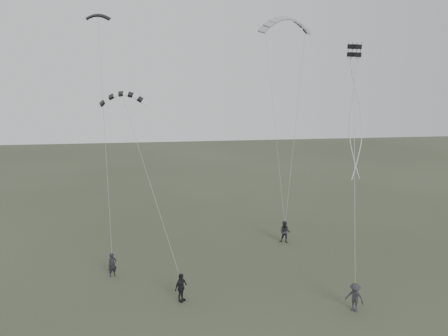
{
  "coord_description": "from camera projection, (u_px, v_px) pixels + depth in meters",
  "views": [
    {
      "loc": [
        -2.85,
        -22.69,
        12.32
      ],
      "look_at": [
        1.45,
        5.3,
        6.77
      ],
      "focal_mm": 35.0,
      "sensor_mm": 36.0,
      "label": 1
    }
  ],
  "objects": [
    {
      "name": "ground",
      "position": [
        213.0,
        303.0,
        24.8
      ],
      "size": [
        140.0,
        140.0,
        0.0
      ],
      "primitive_type": "plane",
      "color": "#333B29",
      "rests_on": "ground"
    },
    {
      "name": "flyer_left",
      "position": [
        113.0,
        265.0,
        28.11
      ],
      "size": [
        0.67,
        0.58,
        1.56
      ],
      "primitive_type": "imported",
      "rotation": [
        0.0,
        0.0,
        0.44
      ],
      "color": "black",
      "rests_on": "ground"
    },
    {
      "name": "flyer_right",
      "position": [
        285.0,
        232.0,
        34.02
      ],
      "size": [
        1.07,
        1.01,
        1.74
      ],
      "primitive_type": "imported",
      "rotation": [
        0.0,
        0.0,
        -0.56
      ],
      "color": "#242429",
      "rests_on": "ground"
    },
    {
      "name": "flyer_center",
      "position": [
        181.0,
        287.0,
        24.87
      ],
      "size": [
        0.97,
        1.01,
        1.69
      ],
      "primitive_type": "imported",
      "rotation": [
        0.0,
        0.0,
        0.83
      ],
      "color": "black",
      "rests_on": "ground"
    },
    {
      "name": "flyer_far",
      "position": [
        355.0,
        297.0,
        23.8
      ],
      "size": [
        1.15,
        1.18,
        1.62
      ],
      "primitive_type": "imported",
      "rotation": [
        0.0,
        0.0,
        -0.82
      ],
      "color": "#27282D",
      "rests_on": "ground"
    },
    {
      "name": "kite_dark_small",
      "position": [
        98.0,
        15.0,
        29.86
      ],
      "size": [
        1.62,
        0.7,
        0.67
      ],
      "primitive_type": null,
      "rotation": [
        0.4,
        0.0,
        -0.03
      ],
      "color": "black",
      "rests_on": "flyer_left"
    },
    {
      "name": "kite_pale_large",
      "position": [
        286.0,
        18.0,
        36.23
      ],
      "size": [
        4.75,
        2.29,
        2.06
      ],
      "primitive_type": null,
      "rotation": [
        0.33,
        0.0,
        0.17
      ],
      "color": "#989A9D",
      "rests_on": "flyer_right"
    },
    {
      "name": "kite_striped",
      "position": [
        123.0,
        94.0,
        27.05
      ],
      "size": [
        2.9,
        1.01,
        1.29
      ],
      "primitive_type": null,
      "rotation": [
        0.26,
        0.0,
        0.01
      ],
      "color": "black",
      "rests_on": "flyer_center"
    },
    {
      "name": "kite_box",
      "position": [
        354.0,
        51.0,
        25.09
      ],
      "size": [
        0.83,
        0.84,
        0.73
      ],
      "primitive_type": null,
      "rotation": [
        0.06,
        0.0,
        0.55
      ],
      "color": "black",
      "rests_on": "flyer_far"
    }
  ]
}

